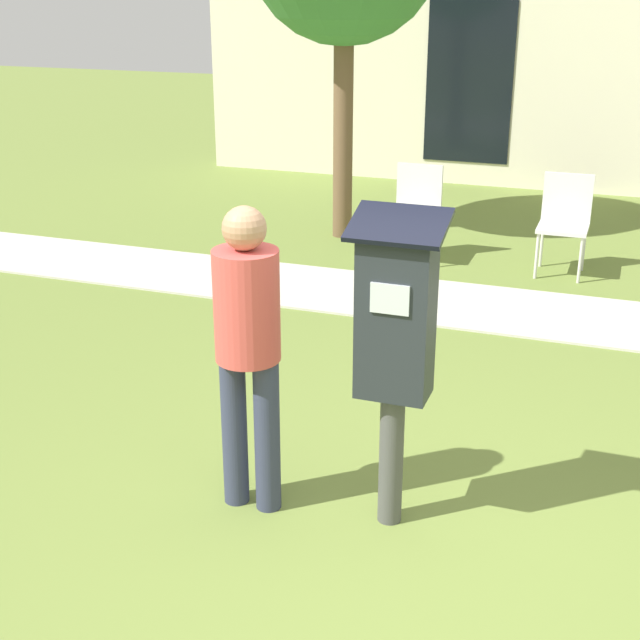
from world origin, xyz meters
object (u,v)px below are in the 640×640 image
person_standing (248,338)px  outdoor_chair_middle (565,216)px  parking_meter (395,332)px  outdoor_chair_left (416,205)px

person_standing → outdoor_chair_middle: 4.69m
parking_meter → person_standing: (-0.71, -0.10, -0.09)m
person_standing → outdoor_chair_middle: person_standing is taller
outdoor_chair_left → outdoor_chair_middle: bearing=1.7°
person_standing → outdoor_chair_left: bearing=73.1°
outdoor_chair_left → parking_meter: bearing=-77.6°
person_standing → outdoor_chair_middle: size_ratio=1.76×
parking_meter → person_standing: parking_meter is taller
person_standing → outdoor_chair_left: size_ratio=1.76×
parking_meter → outdoor_chair_middle: (0.40, 4.44, -0.49)m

